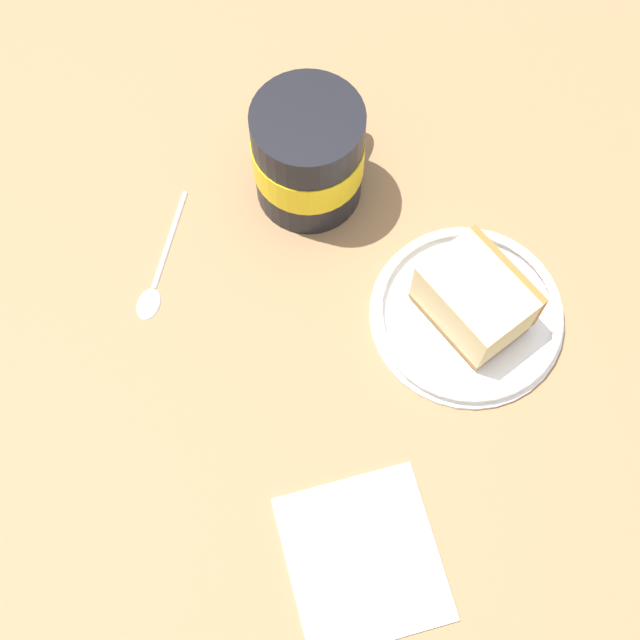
{
  "coord_description": "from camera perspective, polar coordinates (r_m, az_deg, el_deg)",
  "views": [
    {
      "loc": [
        -25.54,
        18.47,
        67.2
      ],
      "look_at": [
        -0.98,
        7.53,
        3.0
      ],
      "focal_mm": 47.88,
      "sensor_mm": 36.0,
      "label": 1
    }
  ],
  "objects": [
    {
      "name": "folded_napkin",
      "position": [
        0.67,
        2.89,
        -15.61
      ],
      "size": [
        14.0,
        13.19,
        0.6
      ],
      "primitive_type": "cube",
      "rotation": [
        0.0,
        0.0,
        -0.16
      ],
      "color": "white",
      "rests_on": "ground_plane"
    },
    {
      "name": "teaspoon",
      "position": [
        0.75,
        -10.94,
        2.64
      ],
      "size": [
        11.07,
        8.68,
        0.8
      ],
      "color": "silver",
      "rests_on": "ground_plane"
    },
    {
      "name": "tea_mug",
      "position": [
        0.74,
        -0.75,
        11.06
      ],
      "size": [
        9.93,
        11.25,
        10.9
      ],
      "color": "black",
      "rests_on": "ground_plane"
    },
    {
      "name": "cake_slice",
      "position": [
        0.71,
        10.34,
        1.44
      ],
      "size": [
        9.95,
        8.38,
        5.4
      ],
      "color": "#9E662D",
      "rests_on": "small_plate"
    },
    {
      "name": "ground_plane",
      "position": [
        0.76,
        4.93,
        1.48
      ],
      "size": [
        122.66,
        122.66,
        2.83
      ],
      "primitive_type": "cube",
      "color": "#936D47"
    },
    {
      "name": "small_plate",
      "position": [
        0.73,
        9.83,
        0.44
      ],
      "size": [
        16.61,
        16.61,
        1.62
      ],
      "color": "white",
      "rests_on": "ground_plane"
    }
  ]
}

